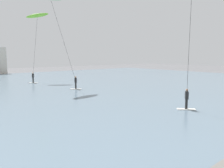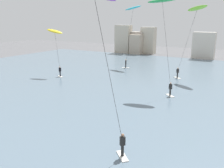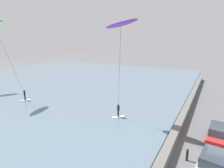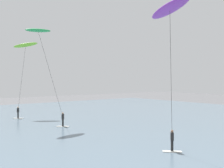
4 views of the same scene
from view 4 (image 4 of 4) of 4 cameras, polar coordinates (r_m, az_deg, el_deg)
water_bay at (r=35.60m, az=-17.41°, el=-7.87°), size 84.00×52.00×0.10m
kitesurfer_purple at (r=19.28m, az=12.18°, el=13.37°), size 2.99×3.89×10.79m
kitesurfer_green at (r=32.08m, az=-14.93°, el=9.43°), size 4.61×3.43×11.33m
kitesurfer_lime at (r=41.52m, az=-17.94°, el=6.78°), size 4.23×3.69×11.08m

